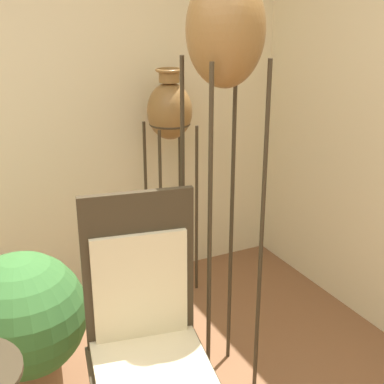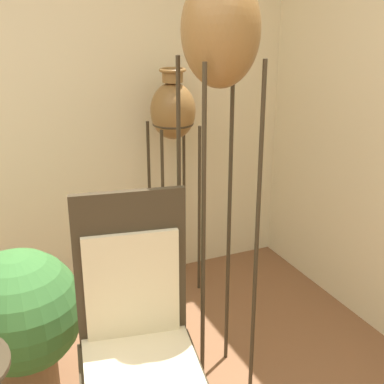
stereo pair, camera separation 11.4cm
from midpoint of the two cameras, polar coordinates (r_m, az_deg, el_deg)
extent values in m
cylinder|color=#382D1E|center=(2.38, 2.59, -6.53)|extent=(0.02, 0.02, 1.66)
cylinder|color=#382D1E|center=(2.50, 8.23, -5.33)|extent=(0.02, 0.02, 1.66)
cylinder|color=#382D1E|center=(2.60, -0.09, -4.06)|extent=(0.02, 0.02, 1.66)
cylinder|color=#382D1E|center=(2.71, 5.20, -3.08)|extent=(0.02, 0.02, 1.66)
torus|color=#382D1E|center=(2.32, 4.49, 14.18)|extent=(0.28, 0.28, 0.02)
ellipsoid|color=olive|center=(2.31, 4.56, 16.86)|extent=(0.33, 0.33, 0.48)
cylinder|color=#382D1E|center=(3.40, -2.12, -2.74)|extent=(0.02, 0.02, 1.14)
cylinder|color=#382D1E|center=(3.50, 1.72, -2.08)|extent=(0.02, 0.02, 1.14)
cylinder|color=#382D1E|center=(3.62, -3.62, -1.31)|extent=(0.02, 0.02, 1.14)
cylinder|color=#382D1E|center=(3.71, 0.03, -0.73)|extent=(0.02, 0.02, 1.14)
torus|color=#382D1E|center=(3.38, -1.05, 7.31)|extent=(0.26, 0.26, 0.02)
ellipsoid|color=olive|center=(3.37, -1.06, 8.64)|extent=(0.28, 0.28, 0.36)
cylinder|color=olive|center=(3.33, -1.09, 12.26)|extent=(0.13, 0.13, 0.07)
torus|color=olive|center=(3.33, -1.09, 12.89)|extent=(0.17, 0.17, 0.02)
cylinder|color=#382D1E|center=(2.59, 0.23, -19.73)|extent=(0.02, 0.02, 0.46)
cube|color=#382D1E|center=(2.24, -3.80, -19.12)|extent=(0.57, 0.59, 0.03)
cube|color=beige|center=(2.22, -3.82, -18.42)|extent=(0.53, 0.54, 0.04)
cube|color=#382D1E|center=(2.24, -5.09, -8.15)|extent=(0.46, 0.11, 0.68)
cube|color=beige|center=(2.25, -4.93, -10.00)|extent=(0.39, 0.09, 0.48)
cylinder|color=brown|center=(2.92, -16.01, -18.02)|extent=(0.30, 0.30, 0.26)
torus|color=brown|center=(2.84, -16.27, -15.95)|extent=(0.33, 0.33, 0.02)
sphere|color=#387033|center=(2.72, -16.74, -12.08)|extent=(0.60, 0.60, 0.60)
camera|label=1|loc=(0.06, -88.90, 0.40)|focal=50.00mm
camera|label=2|loc=(0.06, 91.10, -0.40)|focal=50.00mm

